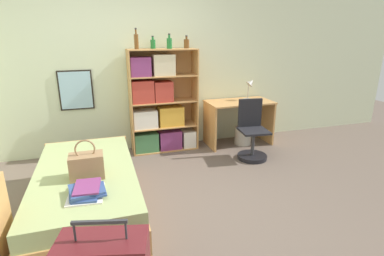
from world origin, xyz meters
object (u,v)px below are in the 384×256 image
Objects in this scene: book_stack_on_bed at (87,191)px; bottle_blue at (186,43)px; bookcase at (159,107)px; bottle_green at (136,41)px; bottle_brown at (153,44)px; desk_chair at (252,140)px; bottle_clear at (169,43)px; waste_bin at (243,136)px; desk_lamp at (250,86)px; desk at (239,115)px; bed at (87,190)px; handbag at (87,165)px.

book_stack_on_bed is 2.79m from bottle_blue.
bottle_green is (-0.30, -0.04, 0.98)m from bookcase.
bottle_brown reaches higher than book_stack_on_bed.
bottle_brown is at bearing 148.66° from desk_chair.
bottle_clear is 1.95m from waste_bin.
book_stack_on_bed is at bearing -142.53° from desk_lamp.
bookcase is at bearing 175.18° from desk.
bottle_clear is (0.23, -0.09, 0.01)m from bottle_brown.
desk is 2.87× the size of desk_lamp.
bottle_green is 0.33× the size of desk_chair.
bottle_brown reaches higher than waste_bin.
bottle_brown is at bearing 176.11° from desk_lamp.
bottle_green reaches higher than bookcase.
bottle_clear is 0.72× the size of waste_bin.
bottle_clear is (1.23, 2.01, 1.15)m from book_stack_on_bed.
desk is at bearing -6.93° from bottle_brown.
bookcase is at bearing 169.92° from bottle_clear.
handbag reaches higher than bed.
bookcase is 1.05m from bottle_blue.
bottle_clear is 0.24× the size of desk_chair.
desk is (0.87, -0.13, -1.15)m from bottle_blue.
bottle_blue reaches higher than bookcase.
bottle_blue reaches higher than waste_bin.
bottle_green is (0.78, 1.45, 1.46)m from bed.
desk_lamp is (2.59, 1.98, 0.46)m from book_stack_on_bed.
bottle_blue is 0.18× the size of desk.
bottle_blue is 0.21× the size of desk_chair.
book_stack_on_bed is 2.62m from bottle_clear.
desk_chair is at bearing -113.32° from desk_lamp.
book_stack_on_bed reaches higher than bed.
bed is at bearing -125.97° from bookcase.
bottle_clear is at bearing -20.98° from bottle_brown.
bottle_blue is 1.75m from desk_chair.
bed is 2.20m from bottle_green.
bottle_green is 2.20m from desk_chair.
book_stack_on_bed is 2.11× the size of bottle_brown.
desk_lamp is at bearing -0.40° from bottle_green.
desk_lamp is (1.54, -0.05, 0.26)m from bookcase.
bottle_blue is at bearing -4.72° from bottle_brown.
handbag reaches higher than desk.
handbag is at bearing -157.50° from desk_chair.
desk is at bearing 39.05° from book_stack_on_bed.
desk_lamp is (1.36, -0.02, -0.69)m from bottle_clear.
handbag is 2.11m from bottle_green.
desk_lamp is 1.26× the size of waste_bin.
bottle_green is 0.97× the size of waste_bin.
bottle_brown reaches higher than desk_chair.
bed is at bearing 99.92° from handbag.
handbag is 1.29× the size of waste_bin.
bottle_green is 1.35× the size of bottle_clear.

